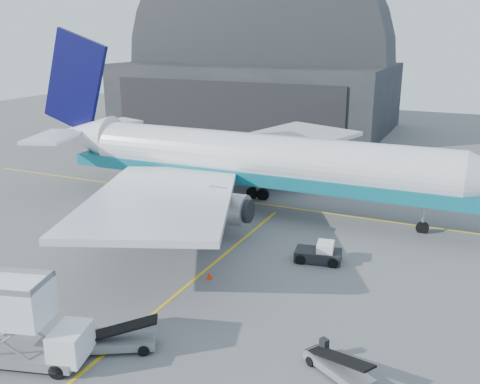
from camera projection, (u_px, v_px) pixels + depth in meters
The scene contains 9 objects.
ground at pixel (187, 285), 38.86m from camera, with size 200.00×200.00×0.00m, color #565659.
taxi_lines at pixel (255, 229), 49.90m from camera, with size 80.00×42.12×0.02m.
hangar at pixel (256, 77), 101.45m from camera, with size 50.00×28.30×28.00m.
airliner at pixel (245, 160), 54.66m from camera, with size 52.26×50.68×18.34m.
catering_truck at pixel (20, 323), 29.23m from camera, with size 7.37×4.32×4.77m.
pushback_tug at pixel (320, 254), 42.79m from camera, with size 3.93×2.67×1.69m.
belt_loader_a at pixel (113, 340), 30.87m from camera, with size 4.92×3.77×1.93m.
belt_loader_b at pixel (338, 366), 28.61m from camera, with size 4.24×3.31×1.67m.
traffic_cone at pixel (209, 275), 39.87m from camera, with size 0.41×0.41×0.59m.
Camera 1 is at (18.09, -30.50, 17.70)m, focal length 40.00 mm.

